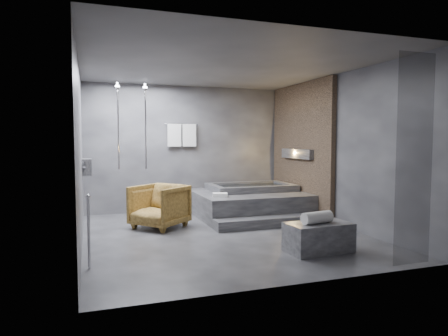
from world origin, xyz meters
name	(u,v)px	position (x,y,z in m)	size (l,w,h in m)	color
room	(240,132)	(0.40, 0.24, 1.73)	(5.00, 5.04, 2.82)	#2A2A2D
tub_deck	(248,203)	(1.05, 1.45, 0.25)	(2.20, 2.00, 0.50)	#2F2F32
tub_step	(272,222)	(1.05, 0.27, 0.09)	(2.20, 0.36, 0.18)	#2F2F32
concrete_bench	(319,237)	(0.95, -1.45, 0.21)	(0.92, 0.51, 0.41)	#353538
driftwood_chair	(159,206)	(-0.93, 0.86, 0.39)	(0.84, 0.86, 0.79)	#4E3513
rolled_towel	(317,218)	(0.91, -1.47, 0.50)	(0.17, 0.17, 0.47)	white
deck_towel	(220,195)	(0.25, 0.92, 0.54)	(0.28, 0.20, 0.07)	white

